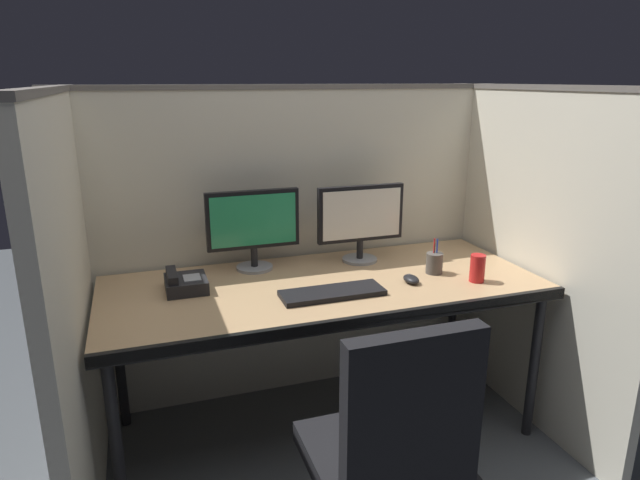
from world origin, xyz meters
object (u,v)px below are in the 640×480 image
Objects in this scene: desk_phone at (185,283)px; soda_can at (477,268)px; monitor_left at (253,224)px; keyboard_main at (332,293)px; pen_cup at (434,263)px; computer_mouse at (411,279)px; desk at (325,294)px; monitor_right at (361,218)px.

soda_can is at bearing -13.71° from desk_phone.
monitor_left is 1.00× the size of keyboard_main.
pen_cup is at bearing -7.38° from desk_phone.
monitor_left is 0.76m from computer_mouse.
keyboard_main is at bearing -23.72° from desk_phone.
computer_mouse is at bearing -17.71° from desk.
desk_phone reaches higher than keyboard_main.
desk is 0.46m from monitor_left.
pen_cup is at bearing 11.30° from keyboard_main.
pen_cup is (0.16, 0.08, 0.03)m from computer_mouse.
soda_can is at bearing -28.11° from monitor_left.
monitor_right reaches higher than computer_mouse.
computer_mouse is at bearing -13.33° from desk_phone.
soda_can is (0.66, -0.05, 0.05)m from keyboard_main.
soda_can is (0.64, -0.19, 0.11)m from desk.
desk_phone is at bearing 156.28° from keyboard_main.
monitor_right reaches higher than soda_can.
computer_mouse is 0.18m from pen_cup.
soda_can reaches higher than keyboard_main.
desk is at bearing 83.71° from keyboard_main.
desk is at bearing -48.96° from monitor_left.
computer_mouse is at bearing -33.34° from monitor_left.
keyboard_main is at bearing -176.03° from computer_mouse.
keyboard_main is 3.52× the size of soda_can.
desk is at bearing 162.29° from computer_mouse.
monitor_left reaches higher than desk_phone.
computer_mouse is 0.97m from desk_phone.
monitor_right is 0.41m from pen_cup.
monitor_left is 3.52× the size of soda_can.
soda_can is 1.26m from desk_phone.
keyboard_main is at bearing -168.70° from pen_cup.
monitor_left reaches higher than pen_cup.
monitor_right is 0.59m from soda_can.
keyboard_main is at bearing 175.71° from soda_can.
monitor_left is 1.02m from soda_can.
desk_phone is (-1.11, 0.14, -0.02)m from pen_cup.
monitor_right is (0.51, -0.05, 0.00)m from monitor_left.
keyboard_main reaches higher than desk.
desk is 0.15m from keyboard_main.
monitor_left is at bearing 174.84° from monitor_right.
desk_phone is at bearing 166.67° from computer_mouse.
keyboard_main is (-0.28, -0.38, -0.20)m from monitor_right.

